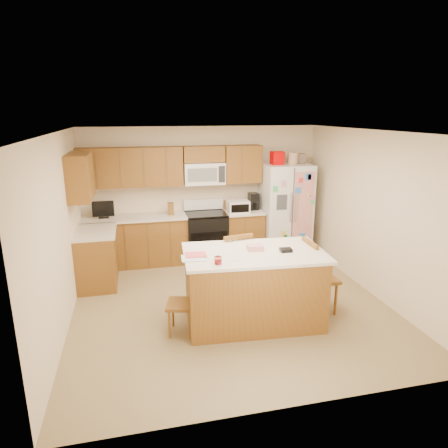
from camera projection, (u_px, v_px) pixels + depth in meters
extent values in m
plane|color=olive|center=(230.00, 303.00, 5.96)|extent=(4.50, 4.50, 0.00)
cube|color=beige|center=(202.00, 192.00, 7.73)|extent=(4.50, 0.10, 2.50)
cube|color=beige|center=(291.00, 289.00, 3.51)|extent=(4.50, 0.10, 2.50)
cube|color=beige|center=(61.00, 233.00, 5.13)|extent=(0.10, 4.50, 2.50)
cube|color=beige|center=(373.00, 214.00, 6.11)|extent=(0.10, 4.50, 2.50)
cube|color=white|center=(231.00, 132.00, 5.28)|extent=(4.50, 4.50, 0.04)
cube|color=#965A1C|center=(136.00, 242.00, 7.38)|extent=(1.87, 0.60, 0.88)
cube|color=#965A1C|center=(243.00, 234.00, 7.83)|extent=(0.72, 0.60, 0.88)
cube|color=#965A1C|center=(97.00, 259.00, 6.52)|extent=(0.60, 0.95, 0.88)
cube|color=beige|center=(134.00, 218.00, 7.25)|extent=(1.87, 0.64, 0.04)
cube|color=beige|center=(243.00, 212.00, 7.69)|extent=(0.72, 0.64, 0.04)
cube|color=beige|center=(95.00, 232.00, 6.39)|extent=(0.64, 0.95, 0.04)
cube|color=#965A1C|center=(131.00, 167.00, 7.14)|extent=(1.85, 0.33, 0.70)
cube|color=#965A1C|center=(242.00, 164.00, 7.59)|extent=(0.70, 0.33, 0.70)
cube|color=#965A1C|center=(203.00, 154.00, 7.37)|extent=(0.76, 0.33, 0.29)
cube|color=#965A1C|center=(80.00, 176.00, 6.12)|extent=(0.33, 0.95, 0.70)
cube|color=brown|center=(96.00, 169.00, 6.85)|extent=(0.02, 0.01, 0.66)
cube|color=brown|center=(102.00, 249.00, 6.97)|extent=(0.02, 0.01, 0.84)
cube|color=brown|center=(120.00, 169.00, 6.94)|extent=(0.02, 0.01, 0.66)
cube|color=brown|center=(126.00, 248.00, 7.06)|extent=(0.02, 0.01, 0.84)
cube|color=brown|center=(144.00, 168.00, 7.03)|extent=(0.02, 0.01, 0.66)
cube|color=brown|center=(148.00, 246.00, 7.14)|extent=(0.02, 0.01, 0.84)
cube|color=brown|center=(167.00, 167.00, 7.11)|extent=(0.01, 0.01, 0.66)
cube|color=brown|center=(171.00, 244.00, 7.23)|extent=(0.01, 0.01, 0.84)
cube|color=brown|center=(242.00, 165.00, 7.42)|extent=(0.01, 0.01, 0.66)
cube|color=brown|center=(245.00, 239.00, 7.53)|extent=(0.01, 0.01, 0.84)
cube|color=white|center=(204.00, 173.00, 7.44)|extent=(0.76, 0.38, 0.40)
cube|color=slate|center=(203.00, 175.00, 7.25)|extent=(0.54, 0.01, 0.24)
cube|color=#262626|center=(222.00, 174.00, 7.32)|extent=(0.12, 0.01, 0.30)
cube|color=#965A1C|center=(171.00, 209.00, 7.37)|extent=(0.10, 0.14, 0.22)
cube|color=black|center=(104.00, 217.00, 7.15)|extent=(0.18, 0.12, 0.02)
cube|color=black|center=(103.00, 209.00, 7.11)|extent=(0.38, 0.03, 0.28)
cube|color=#AE6025|center=(234.00, 205.00, 7.71)|extent=(0.35, 0.22, 0.18)
cube|color=white|center=(238.00, 207.00, 7.49)|extent=(0.40, 0.28, 0.23)
cube|color=black|center=(240.00, 208.00, 7.36)|extent=(0.34, 0.01, 0.15)
cube|color=black|center=(253.00, 201.00, 7.75)|extent=(0.18, 0.22, 0.32)
cylinder|color=black|center=(254.00, 206.00, 7.70)|extent=(0.12, 0.12, 0.12)
cube|color=black|center=(206.00, 237.00, 7.65)|extent=(0.76, 0.64, 0.88)
cube|color=black|center=(209.00, 243.00, 7.35)|extent=(0.68, 0.01, 0.42)
cube|color=black|center=(206.00, 214.00, 7.52)|extent=(0.76, 0.64, 0.03)
cube|color=white|center=(203.00, 204.00, 7.73)|extent=(0.76, 0.10, 0.20)
cube|color=white|center=(285.00, 210.00, 7.81)|extent=(0.90, 0.75, 1.80)
cube|color=#4C4C4C|center=(292.00, 215.00, 7.45)|extent=(0.02, 0.01, 1.75)
cube|color=silver|center=(291.00, 207.00, 7.38)|extent=(0.02, 0.03, 0.55)
cube|color=silver|center=(296.00, 207.00, 7.40)|extent=(0.02, 0.03, 0.55)
cube|color=#3F3F44|center=(282.00, 202.00, 7.34)|extent=(0.20, 0.01, 0.28)
cube|color=#D84C59|center=(303.00, 206.00, 7.46)|extent=(0.42, 0.01, 1.30)
cube|color=#D40000|center=(277.00, 158.00, 7.49)|extent=(0.22, 0.22, 0.24)
cylinder|color=tan|center=(293.00, 158.00, 7.51)|extent=(0.18, 0.18, 0.22)
cube|color=gray|center=(299.00, 158.00, 7.68)|extent=(0.18, 0.20, 0.18)
cube|color=#965A1C|center=(253.00, 288.00, 5.33)|extent=(1.81, 1.11, 0.96)
cube|color=beige|center=(254.00, 253.00, 5.19)|extent=(1.90, 1.19, 0.04)
cylinder|color=#D40000|center=(218.00, 261.00, 4.76)|extent=(0.08, 0.08, 0.06)
cylinder|color=white|center=(218.00, 260.00, 4.76)|extent=(0.09, 0.09, 0.09)
cube|color=beige|center=(255.00, 247.00, 5.24)|extent=(0.21, 0.16, 0.07)
cube|color=black|center=(286.00, 250.00, 5.19)|extent=(0.16, 0.13, 0.04)
cube|color=white|center=(194.00, 258.00, 4.93)|extent=(0.32, 0.26, 0.02)
cube|color=#D84C4C|center=(196.00, 255.00, 5.01)|extent=(0.27, 0.22, 0.01)
cylinder|color=white|center=(235.00, 261.00, 4.86)|extent=(0.14, 0.04, 0.01)
cube|color=#965A1C|center=(181.00, 304.00, 5.07)|extent=(0.43, 0.45, 0.04)
cylinder|color=#965A1C|center=(173.00, 313.00, 5.27)|extent=(0.03, 0.03, 0.38)
cylinder|color=#965A1C|center=(169.00, 325.00, 4.98)|extent=(0.03, 0.03, 0.38)
cylinder|color=#965A1C|center=(193.00, 313.00, 5.27)|extent=(0.03, 0.03, 0.38)
cylinder|color=#965A1C|center=(191.00, 325.00, 4.98)|extent=(0.03, 0.03, 0.38)
cylinder|color=#965A1C|center=(193.00, 283.00, 5.13)|extent=(0.02, 0.02, 0.42)
cylinder|color=#965A1C|center=(193.00, 285.00, 5.07)|extent=(0.02, 0.02, 0.42)
cylinder|color=#965A1C|center=(192.00, 288.00, 5.00)|extent=(0.02, 0.02, 0.42)
cylinder|color=#965A1C|center=(192.00, 290.00, 4.94)|extent=(0.02, 0.02, 0.42)
cylinder|color=#965A1C|center=(191.00, 292.00, 4.88)|extent=(0.02, 0.02, 0.42)
cube|color=#965A1C|center=(192.00, 272.00, 4.95)|extent=(0.12, 0.35, 0.04)
cube|color=#965A1C|center=(233.00, 269.00, 5.95)|extent=(0.54, 0.52, 0.05)
cylinder|color=#965A1C|center=(239.00, 279.00, 6.24)|extent=(0.04, 0.04, 0.48)
cylinder|color=#965A1C|center=(217.00, 282.00, 6.10)|extent=(0.04, 0.04, 0.48)
cylinder|color=#965A1C|center=(249.00, 287.00, 5.95)|extent=(0.04, 0.04, 0.48)
cylinder|color=#965A1C|center=(226.00, 291.00, 5.81)|extent=(0.04, 0.04, 0.48)
cylinder|color=#965A1C|center=(249.00, 253.00, 5.77)|extent=(0.02, 0.02, 0.53)
cylinder|color=#965A1C|center=(243.00, 254.00, 5.74)|extent=(0.02, 0.02, 0.53)
cylinder|color=#965A1C|center=(238.00, 255.00, 5.71)|extent=(0.02, 0.02, 0.53)
cylinder|color=#965A1C|center=(233.00, 255.00, 5.68)|extent=(0.02, 0.02, 0.53)
cylinder|color=#965A1C|center=(228.00, 256.00, 5.65)|extent=(0.02, 0.02, 0.53)
cube|color=#965A1C|center=(238.00, 237.00, 5.64)|extent=(0.44, 0.12, 0.06)
cube|color=#965A1C|center=(320.00, 278.00, 5.62)|extent=(0.45, 0.47, 0.05)
cylinder|color=#965A1C|center=(336.00, 299.00, 5.56)|extent=(0.04, 0.04, 0.47)
cylinder|color=#965A1C|center=(323.00, 288.00, 5.90)|extent=(0.04, 0.04, 0.47)
cylinder|color=#965A1C|center=(314.00, 302.00, 5.48)|extent=(0.04, 0.04, 0.47)
cylinder|color=#965A1C|center=(303.00, 291.00, 5.82)|extent=(0.04, 0.04, 0.47)
cylinder|color=#965A1C|center=(314.00, 265.00, 5.35)|extent=(0.02, 0.02, 0.52)
cylinder|color=#965A1C|center=(312.00, 263.00, 5.42)|extent=(0.02, 0.02, 0.52)
cylinder|color=#965A1C|center=(309.00, 261.00, 5.50)|extent=(0.02, 0.02, 0.52)
cylinder|color=#965A1C|center=(306.00, 259.00, 5.58)|extent=(0.02, 0.02, 0.52)
cylinder|color=#965A1C|center=(304.00, 257.00, 5.65)|extent=(0.02, 0.02, 0.52)
cube|color=#965A1C|center=(310.00, 243.00, 5.43)|extent=(0.05, 0.44, 0.05)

